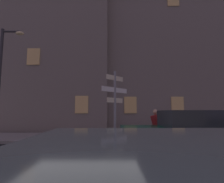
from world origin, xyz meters
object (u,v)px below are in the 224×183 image
Objects in this scene: car_far_oncoming at (189,133)px; cyclist at (154,130)px; street_lamp at (2,73)px; signpost at (114,99)px.

car_far_oncoming is 1.87m from cyclist.
cyclist reaches higher than car_far_oncoming.
cyclist is at bearing -11.71° from street_lamp.
street_lamp reaches higher than cyclist.
street_lamp is 1.32× the size of car_far_oncoming.
signpost is 0.77× the size of car_far_oncoming.
cyclist is at bearing -36.24° from signpost.
street_lamp is at bearing 176.53° from signpost.
street_lamp is (-5.95, 0.36, 1.43)m from signpost.
signpost is 6.13m from street_lamp.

